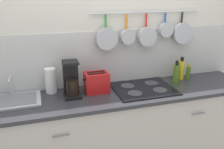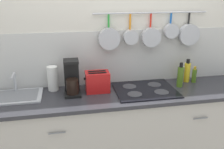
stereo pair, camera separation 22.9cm
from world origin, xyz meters
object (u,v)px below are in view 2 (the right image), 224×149
object	(u,v)px
paper_towel_roll	(53,78)
toaster	(97,82)
coffee_maker	(72,80)
bottle_cooking_wine	(194,75)
bottle_sesame_oil	(180,76)
bottle_dish_soap	(187,72)
bottle_vinegar	(182,74)

from	to	relation	value
paper_towel_roll	toaster	distance (m)	0.43
coffee_maker	bottle_cooking_wine	world-z (taller)	coffee_maker
toaster	coffee_maker	bearing A→B (deg)	-175.96
coffee_maker	bottle_sesame_oil	distance (m)	1.07
coffee_maker	bottle_sesame_oil	world-z (taller)	coffee_maker
bottle_sesame_oil	bottle_dish_soap	size ratio (longest dim) A/B	1.01
bottle_dish_soap	toaster	bearing A→B (deg)	-175.07
bottle_dish_soap	paper_towel_roll	bearing A→B (deg)	178.83
coffee_maker	bottle_dish_soap	size ratio (longest dim) A/B	1.35
toaster	bottle_dish_soap	bearing A→B (deg)	4.93
bottle_sesame_oil	bottle_dish_soap	xyz separation A→B (m)	(0.13, 0.12, -0.00)
paper_towel_roll	coffee_maker	size ratio (longest dim) A/B	0.72
bottle_sesame_oil	bottle_cooking_wine	size ratio (longest dim) A/B	1.45
coffee_maker	bottle_dish_soap	xyz separation A→B (m)	(1.21, 0.10, -0.03)
bottle_sesame_oil	bottle_cooking_wine	world-z (taller)	bottle_sesame_oil
bottle_vinegar	bottle_dish_soap	xyz separation A→B (m)	(0.07, 0.02, 0.01)
toaster	bottle_dish_soap	world-z (taller)	bottle_dish_soap
paper_towel_roll	toaster	bearing A→B (deg)	-14.94
coffee_maker	bottle_vinegar	xyz separation A→B (m)	(1.14, 0.08, -0.04)
toaster	bottle_dish_soap	size ratio (longest dim) A/B	0.98
toaster	bottle_cooking_wine	bearing A→B (deg)	2.65
paper_towel_roll	bottle_sesame_oil	xyz separation A→B (m)	(1.25, -0.15, -0.01)
toaster	paper_towel_roll	bearing A→B (deg)	165.06
coffee_maker	bottle_sesame_oil	xyz separation A→B (m)	(1.07, -0.02, -0.03)
paper_towel_roll	bottle_cooking_wine	world-z (taller)	paper_towel_roll
bottle_sesame_oil	bottle_vinegar	xyz separation A→B (m)	(0.07, 0.10, -0.02)
bottle_cooking_wine	toaster	bearing A→B (deg)	-177.35
paper_towel_roll	bottle_cooking_wine	distance (m)	1.46
toaster	bottle_cooking_wine	xyz separation A→B (m)	(1.04, 0.05, -0.02)
coffee_maker	toaster	xyz separation A→B (m)	(0.24, 0.02, -0.04)
toaster	bottle_sesame_oil	world-z (taller)	bottle_sesame_oil
bottle_vinegar	bottle_dish_soap	size ratio (longest dim) A/B	0.87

